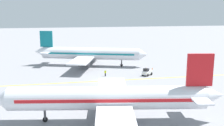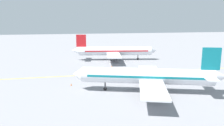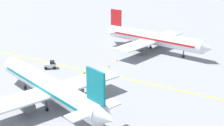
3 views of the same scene
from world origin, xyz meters
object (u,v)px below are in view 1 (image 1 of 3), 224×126
object	(u,v)px
traffic_cone_near_nose	(116,92)
ground_crew_worker	(105,73)
traffic_cone_by_wingtip	(152,68)
baggage_tug_white	(147,72)
airplane_adjacent_stand	(89,54)
airplane_at_gate	(110,99)
traffic_cone_mid_apron	(109,85)

from	to	relation	value
traffic_cone_near_nose	ground_crew_worker	bearing A→B (deg)	-0.10
traffic_cone_by_wingtip	ground_crew_worker	bearing A→B (deg)	109.87
baggage_tug_white	ground_crew_worker	world-z (taller)	baggage_tug_white
airplane_adjacent_stand	ground_crew_worker	world-z (taller)	airplane_adjacent_stand
ground_crew_worker	traffic_cone_near_nose	world-z (taller)	ground_crew_worker
ground_crew_worker	traffic_cone_by_wingtip	size ratio (longest dim) A/B	3.05
airplane_at_gate	ground_crew_worker	bearing A→B (deg)	-7.93
airplane_adjacent_stand	baggage_tug_white	world-z (taller)	airplane_adjacent_stand
traffic_cone_near_nose	airplane_adjacent_stand	bearing A→B (deg)	5.27
baggage_tug_white	traffic_cone_near_nose	bearing A→B (deg)	139.90
traffic_cone_mid_apron	traffic_cone_by_wingtip	size ratio (longest dim) A/B	1.00
airplane_at_gate	traffic_cone_by_wingtip	xyz separation A→B (m)	(33.22, -18.63, -3.43)
airplane_at_gate	traffic_cone_mid_apron	xyz separation A→B (m)	(18.60, -3.26, -3.43)
airplane_at_gate	airplane_adjacent_stand	distance (m)	42.09
ground_crew_worker	traffic_cone_by_wingtip	world-z (taller)	ground_crew_worker
ground_crew_worker	traffic_cone_mid_apron	world-z (taller)	ground_crew_worker
traffic_cone_mid_apron	airplane_adjacent_stand	bearing A→B (deg)	4.92
traffic_cone_near_nose	traffic_cone_mid_apron	xyz separation A→B (m)	(4.93, 0.60, 0.00)
traffic_cone_by_wingtip	traffic_cone_mid_apron	bearing A→B (deg)	133.57
airplane_at_gate	traffic_cone_near_nose	xyz separation A→B (m)	(13.67, -3.86, -3.43)
traffic_cone_near_nose	traffic_cone_by_wingtip	xyz separation A→B (m)	(19.55, -14.77, 0.00)
traffic_cone_near_nose	traffic_cone_by_wingtip	world-z (taller)	same
traffic_cone_by_wingtip	airplane_at_gate	bearing A→B (deg)	150.72
traffic_cone_near_nose	traffic_cone_mid_apron	world-z (taller)	same
baggage_tug_white	traffic_cone_mid_apron	size ratio (longest dim) A/B	5.91
airplane_adjacent_stand	traffic_cone_near_nose	bearing A→B (deg)	-174.73
airplane_at_gate	traffic_cone_mid_apron	size ratio (longest dim) A/B	64.47
airplane_adjacent_stand	airplane_at_gate	bearing A→B (deg)	178.31
airplane_adjacent_stand	traffic_cone_by_wingtip	world-z (taller)	airplane_adjacent_stand
baggage_tug_white	traffic_cone_mid_apron	bearing A→B (deg)	125.02
baggage_tug_white	traffic_cone_near_nose	distance (m)	17.08
airplane_at_gate	traffic_cone_near_nose	size ratio (longest dim) A/B	64.47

